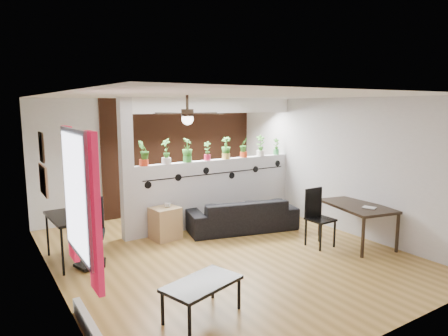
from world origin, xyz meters
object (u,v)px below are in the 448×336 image
at_px(potted_plant_1, 166,151).
at_px(potted_plant_7, 276,146).
at_px(cup, 167,205).
at_px(computer_desk, 69,220).
at_px(potted_plant_0, 144,153).
at_px(office_chair, 90,237).
at_px(potted_plant_4, 226,147).
at_px(potted_plant_6, 260,145).
at_px(potted_plant_2, 187,150).
at_px(dining_table, 357,209).
at_px(cube_shelf, 165,223).
at_px(potted_plant_5, 244,147).
at_px(ceiling_fan, 187,115).
at_px(potted_plant_3, 207,150).
at_px(folding_chair, 317,212).
at_px(coffee_table, 202,286).
at_px(sofa, 242,215).

relative_size(potted_plant_1, potted_plant_7, 1.30).
distance_m(cup, computer_desk, 1.78).
xyz_separation_m(potted_plant_0, office_chair, (-1.23, -0.84, -1.14)).
relative_size(potted_plant_4, potted_plant_6, 0.99).
xyz_separation_m(potted_plant_2, dining_table, (2.13, -2.40, -0.96)).
relative_size(potted_plant_6, cube_shelf, 0.77).
bearing_deg(computer_desk, potted_plant_4, 9.27).
bearing_deg(potted_plant_5, potted_plant_4, 180.00).
bearing_deg(potted_plant_2, potted_plant_4, 0.00).
height_order(ceiling_fan, cube_shelf, ceiling_fan).
bearing_deg(dining_table, potted_plant_1, 137.05).
bearing_deg(ceiling_fan, potted_plant_7, 29.51).
bearing_deg(potted_plant_1, potted_plant_3, 0.00).
distance_m(potted_plant_4, folding_chair, 2.37).
bearing_deg(cube_shelf, computer_desk, 179.24).
relative_size(cube_shelf, dining_table, 0.41).
bearing_deg(potted_plant_7, potted_plant_5, 180.00).
xyz_separation_m(ceiling_fan, potted_plant_7, (3.18, 1.80, -0.77)).
bearing_deg(potted_plant_3, potted_plant_0, -180.00).
bearing_deg(office_chair, coffee_table, -73.05).
height_order(potted_plant_0, folding_chair, potted_plant_0).
bearing_deg(office_chair, folding_chair, -18.96).
bearing_deg(cup, folding_chair, -40.03).
bearing_deg(coffee_table, potted_plant_0, 80.12).
xyz_separation_m(potted_plant_1, potted_plant_7, (2.71, -0.00, -0.06)).
bearing_deg(office_chair, potted_plant_5, 13.54).
relative_size(sofa, folding_chair, 2.01).
bearing_deg(cube_shelf, cup, -7.23).
xyz_separation_m(potted_plant_1, sofa, (1.31, -0.65, -1.31)).
xyz_separation_m(cup, office_chair, (-1.53, -0.50, -0.19)).
relative_size(cube_shelf, office_chair, 0.58).
height_order(potted_plant_6, potted_plant_7, potted_plant_6).
distance_m(ceiling_fan, potted_plant_7, 3.73).
distance_m(potted_plant_0, computer_desk, 1.81).
bearing_deg(sofa, coffee_table, 61.17).
bearing_deg(potted_plant_1, computer_desk, -164.45).
relative_size(potted_plant_7, coffee_table, 0.36).
distance_m(potted_plant_5, cup, 2.20).
bearing_deg(potted_plant_3, ceiling_fan, -127.36).
distance_m(potted_plant_0, office_chair, 1.88).
height_order(cube_shelf, folding_chair, folding_chair).
distance_m(ceiling_fan, potted_plant_4, 2.66).
distance_m(potted_plant_2, computer_desk, 2.60).
distance_m(potted_plant_2, potted_plant_7, 2.26).
height_order(potted_plant_4, cube_shelf, potted_plant_4).
distance_m(sofa, coffee_table, 3.37).
bearing_deg(potted_plant_6, computer_desk, -172.71).
bearing_deg(cup, computer_desk, -173.71).
distance_m(potted_plant_1, cup, 1.03).
bearing_deg(folding_chair, potted_plant_1, 132.65).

